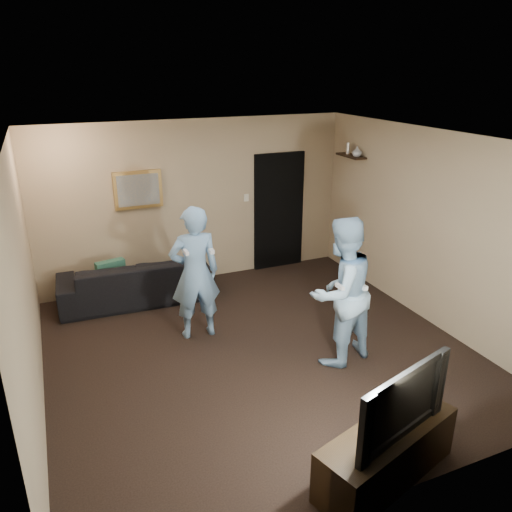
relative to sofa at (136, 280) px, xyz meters
name	(u,v)px	position (x,y,z in m)	size (l,w,h in m)	color
ground	(258,350)	(1.12, -2.06, -0.33)	(5.00, 5.00, 0.00)	black
ceiling	(259,140)	(1.12, -2.06, 2.27)	(5.00, 5.00, 0.04)	silver
wall_back	(196,203)	(1.12, 0.44, 0.97)	(5.00, 0.04, 2.60)	tan
wall_front	(394,365)	(1.12, -4.56, 0.97)	(5.00, 0.04, 2.60)	tan
wall_left	(24,289)	(-1.38, -2.06, 0.97)	(0.04, 5.00, 2.60)	tan
wall_right	(429,228)	(3.62, -2.06, 0.97)	(0.04, 5.00, 2.60)	tan
sofa	(136,280)	(0.00, 0.00, 0.00)	(2.23, 0.87, 0.65)	black
throw_pillow	(111,274)	(-0.34, 0.00, 0.15)	(0.42, 0.13, 0.42)	#174639
painting_frame	(138,190)	(0.22, 0.42, 1.27)	(0.72, 0.05, 0.57)	olive
painting_canvas	(138,190)	(0.22, 0.39, 1.27)	(0.62, 0.01, 0.47)	slate
doorway	(279,211)	(2.57, 0.41, 0.67)	(0.90, 0.06, 2.00)	black
light_switch	(246,198)	(1.97, 0.42, 0.97)	(0.08, 0.02, 0.12)	silver
wall_shelf	(351,156)	(3.51, -0.26, 1.66)	(0.20, 0.60, 0.03)	black
shelf_vase	(357,152)	(3.51, -0.41, 1.76)	(0.15, 0.15, 0.16)	#B7B8BC
shelf_figurine	(348,148)	(3.51, -0.16, 1.77)	(0.06, 0.06, 0.18)	silver
tv_console	(386,453)	(1.32, -4.37, -0.08)	(1.40, 0.45, 0.50)	black
television	(393,398)	(1.32, -4.37, 0.49)	(1.10, 0.14, 0.64)	black
wii_player_left	(195,273)	(0.54, -1.37, 0.56)	(0.66, 0.52, 1.76)	#739DC8
wii_player_right	(340,292)	(1.92, -2.60, 0.57)	(1.01, 0.87, 1.79)	#9AC1E0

